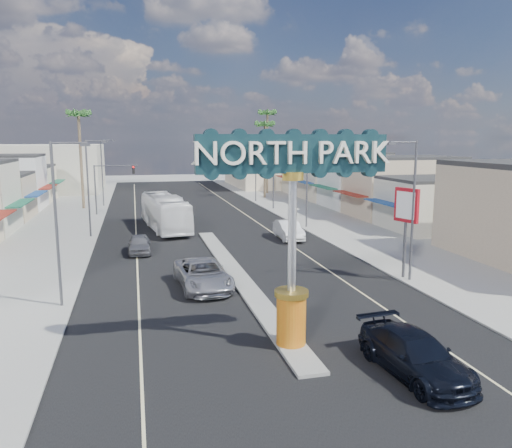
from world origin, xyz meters
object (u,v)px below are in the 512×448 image
traffic_signal_left (111,179)px  car_parked_left (139,244)px  traffic_signal_right (260,177)px  streetlight_l_mid (90,183)px  streetlight_l_near (59,216)px  streetlight_r_near (411,204)px  streetlight_l_far (103,169)px  streetlight_r_far (255,167)px  suv_left (203,275)px  palm_left_far (79,119)px  bank_pylon_sign (406,210)px  palm_right_far (267,118)px  gateway_sign (293,215)px  city_bus (165,212)px  car_parked_right (288,230)px  suv_right (415,355)px  palm_right_mid (265,128)px  streetlight_r_mid (306,179)px

traffic_signal_left → car_parked_left: size_ratio=1.39×
traffic_signal_right → streetlight_l_mid: (-19.62, -13.99, 0.79)m
streetlight_l_near → streetlight_r_near: size_ratio=1.00×
streetlight_l_far → streetlight_r_near: size_ratio=1.00×
streetlight_r_far → suv_left: size_ratio=1.44×
streetlight_l_mid → palm_left_far: size_ratio=0.69×
traffic_signal_left → bank_pylon_sign: 38.74m
streetlight_r_near → palm_right_far: 52.71m
gateway_sign → suv_left: gateway_sign is taller
traffic_signal_left → bank_pylon_sign: bearing=-59.5°
gateway_sign → streetlight_l_far: 51.10m
streetlight_l_near → streetlight_r_near: 20.87m
palm_left_far → car_parked_left: (6.74, -27.60, -10.76)m
palm_right_far → city_bus: (-18.57, -29.29, -10.64)m
gateway_sign → suv_left: bearing=105.0°
bank_pylon_sign → car_parked_right: bearing=84.2°
streetlight_l_far → car_parked_left: size_ratio=2.09×
suv_left → bank_pylon_sign: bearing=-8.9°
palm_right_far → car_parked_right: (-7.92, -37.06, -11.54)m
traffic_signal_left → streetlight_l_mid: 14.07m
gateway_sign → bank_pylon_sign: bearing=39.5°
palm_right_far → streetlight_r_far: bearing=-114.5°
streetlight_l_mid → streetlight_r_near: same height
suv_right → streetlight_l_far: bearing=100.0°
traffic_signal_left → streetlight_l_far: (-1.25, 8.01, 0.79)m
traffic_signal_left → gateway_sign: bearing=-77.7°
traffic_signal_left → streetlight_r_near: size_ratio=0.67×
traffic_signal_left → bank_pylon_sign: traffic_signal_left is taller
palm_right_far → traffic_signal_right: bearing=-107.9°
streetlight_l_near → bank_pylon_sign: size_ratio=1.53×
streetlight_r_far → traffic_signal_left: bearing=-157.8°
streetlight_r_near → bank_pylon_sign: (0.06, 0.63, -0.50)m
palm_left_far → city_bus: bearing=-61.4°
streetlight_r_far → palm_left_far: 24.38m
traffic_signal_right → traffic_signal_left: bearing=180.0°
palm_right_far → gateway_sign: bearing=-104.0°
palm_left_far → palm_right_mid: size_ratio=1.08×
palm_right_mid → streetlight_r_near: bearing=-93.2°
gateway_sign → traffic_signal_right: 43.04m
palm_right_far → suv_left: 54.54m
streetlight_l_far → palm_left_far: palm_left_far is taller
traffic_signal_left → bank_pylon_sign: size_ratio=1.02×
traffic_signal_right → city_bus: size_ratio=0.48×
traffic_signal_left → palm_right_far: (24.18, 18.01, 8.11)m
streetlight_l_near → streetlight_l_far: same height
streetlight_l_near → city_bus: 23.96m
streetlight_r_mid → car_parked_left: bearing=-155.5°
suv_right → car_parked_right: (3.20, 26.61, 0.02)m
traffic_signal_left → streetlight_l_mid: size_ratio=0.67×
streetlight_l_near → palm_left_far: bearing=93.7°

